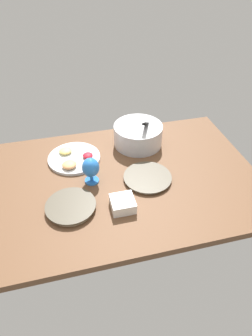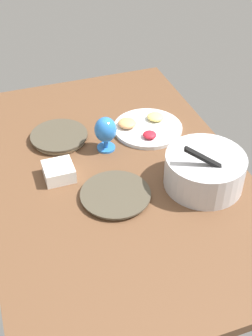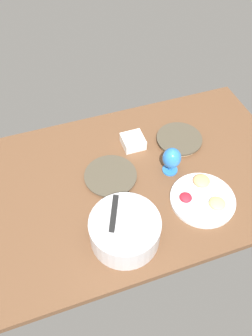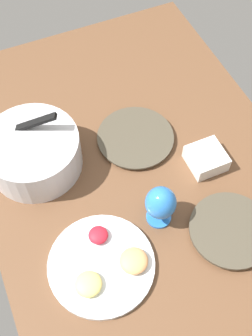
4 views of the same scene
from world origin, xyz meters
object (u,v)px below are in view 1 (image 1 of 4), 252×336
object	(u,v)px
hurricane_glass_blue	(91,168)
square_bowl_white	(123,203)
fruit_platter	(74,158)
mixing_bowl	(138,134)
dinner_plate_left	(71,207)
dinner_plate_right	(148,178)

from	to	relation	value
hurricane_glass_blue	square_bowl_white	world-z (taller)	hurricane_glass_blue
fruit_platter	mixing_bowl	bearing A→B (deg)	9.74
dinner_plate_left	mixing_bowl	bearing A→B (deg)	44.27
mixing_bowl	square_bowl_white	xyz separation A→B (cm)	(-22.79, -52.91, -4.10)
dinner_plate_left	fruit_platter	xyz separation A→B (cm)	(5.64, 39.86, -0.07)
dinner_plate_left	hurricane_glass_blue	size ratio (longest dim) A/B	1.63
dinner_plate_right	square_bowl_white	size ratio (longest dim) A/B	2.30
dinner_plate_right	hurricane_glass_blue	size ratio (longest dim) A/B	1.73
mixing_bowl	square_bowl_white	world-z (taller)	mixing_bowl
hurricane_glass_blue	square_bowl_white	distance (cm)	27.27
fruit_platter	dinner_plate_right	bearing A→B (deg)	-35.69
mixing_bowl	fruit_platter	world-z (taller)	mixing_bowl
dinner_plate_left	square_bowl_white	world-z (taller)	square_bowl_white
dinner_plate_left	dinner_plate_right	distance (cm)	45.90
mixing_bowl	fruit_platter	bearing A→B (deg)	-170.26
dinner_plate_right	square_bowl_white	bearing A→B (deg)	-136.31
mixing_bowl	square_bowl_white	distance (cm)	57.76
dinner_plate_left	mixing_bowl	distance (cm)	67.87
dinner_plate_left	dinner_plate_right	size ratio (longest dim) A/B	0.94
mixing_bowl	fruit_platter	distance (cm)	43.80
mixing_bowl	fruit_platter	xyz separation A→B (cm)	(-42.77, -7.34, -5.95)
dinner_plate_right	mixing_bowl	bearing A→B (deg)	83.28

